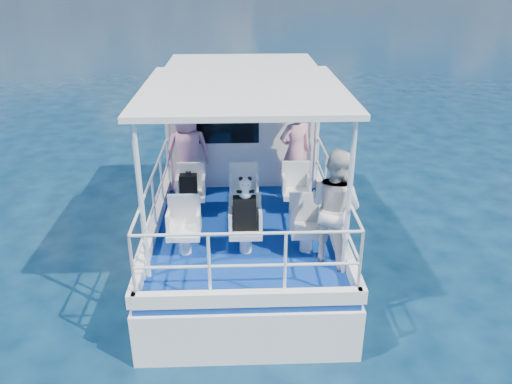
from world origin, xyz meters
TOP-DOWN VIEW (x-y plane):
  - ground at (0.00, 0.00)m, footprint 2000.00×2000.00m
  - hull at (0.00, 1.00)m, footprint 3.00×7.00m
  - deck at (0.00, 1.00)m, footprint 2.90×6.90m
  - cabin at (0.00, 2.30)m, footprint 2.85×2.00m
  - canopy at (0.00, -0.20)m, footprint 3.00×3.20m
  - canopy_posts at (0.00, -0.25)m, footprint 2.77×2.97m
  - railings at (0.00, -0.58)m, footprint 2.84×3.59m
  - seat_port_fwd at (-0.90, 0.20)m, footprint 0.48×0.46m
  - seat_center_fwd at (0.00, 0.20)m, footprint 0.48×0.46m
  - seat_stbd_fwd at (0.90, 0.20)m, footprint 0.48×0.46m
  - seat_port_aft at (-0.90, -1.10)m, footprint 0.48×0.46m
  - seat_center_aft at (0.00, -1.10)m, footprint 0.48×0.46m
  - seat_stbd_aft at (0.90, -1.10)m, footprint 0.48×0.46m
  - passenger_port_fwd at (-1.00, 1.02)m, footprint 0.71×0.59m
  - passenger_stbd_fwd at (0.94, 0.91)m, footprint 0.73×0.60m
  - passenger_stbd_aft at (1.25, -1.36)m, footprint 1.02×1.04m
  - backpack_port at (-0.93, 0.12)m, footprint 0.29×0.16m
  - backpack_center at (-0.01, -1.08)m, footprint 0.33×0.19m
  - compact_camera at (-0.92, 0.11)m, footprint 0.09×0.06m
  - panda at (0.00, -1.10)m, footprint 0.21×0.18m

SIDE VIEW (x-z plane):
  - ground at x=0.00m, z-range 0.00..0.00m
  - hull at x=0.00m, z-range -0.80..0.80m
  - deck at x=0.00m, z-range 0.80..0.90m
  - seat_port_fwd at x=-0.90m, z-range 0.90..1.28m
  - seat_center_fwd at x=0.00m, z-range 0.90..1.28m
  - seat_stbd_fwd at x=0.90m, z-range 0.90..1.28m
  - seat_port_aft at x=-0.90m, z-range 0.90..1.28m
  - seat_center_aft at x=0.00m, z-range 0.90..1.28m
  - seat_stbd_aft at x=0.90m, z-range 0.90..1.28m
  - railings at x=0.00m, z-range 0.90..1.90m
  - backpack_port at x=-0.93m, z-range 1.28..1.66m
  - backpack_center at x=-0.01m, z-range 1.28..1.78m
  - compact_camera at x=-0.92m, z-range 1.66..1.71m
  - passenger_port_fwd at x=-1.00m, z-range 0.90..2.56m
  - passenger_stbd_aft at x=1.25m, z-range 0.90..2.59m
  - passenger_stbd_fwd at x=0.94m, z-range 0.90..2.62m
  - panda at x=0.00m, z-range 1.78..2.11m
  - cabin at x=0.00m, z-range 0.90..3.10m
  - canopy_posts at x=0.00m, z-range 0.90..3.10m
  - canopy at x=0.00m, z-range 3.10..3.18m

